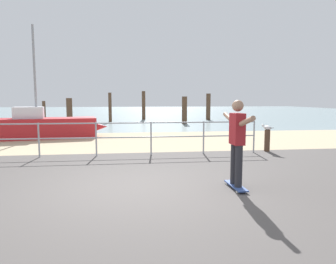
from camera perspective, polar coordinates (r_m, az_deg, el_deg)
ground_plane at (r=5.18m, az=-7.57°, el=-13.74°), size 24.00×10.00×0.04m
beach_strip at (r=12.99m, az=-7.40°, el=-1.65°), size 24.00×6.00×0.04m
sea_surface at (r=40.91m, az=-7.32°, el=3.68°), size 72.00×50.00×0.04m
railing_fence at (r=9.70m, az=-18.01°, el=-0.39°), size 11.69×0.05×1.05m
sailboat at (r=14.69m, az=-21.21°, el=0.93°), size 5.07×2.21×4.89m
skateboard at (r=6.25m, az=12.39°, el=-9.68°), size 0.22×0.80×0.08m
skateboarder at (r=6.06m, az=12.60°, el=-1.01°), size 0.22×1.45×1.65m
bollard_short at (r=10.75m, az=17.80°, el=-1.56°), size 0.18×0.18×0.73m
seagull at (r=10.71m, az=17.81°, el=0.79°), size 0.26×0.46×0.18m
groyne_post_0 at (r=26.26m, az=-21.87°, el=3.62°), size 0.25×0.25×1.57m
groyne_post_1 at (r=22.07m, az=-17.71°, el=3.65°), size 0.39×0.39×1.79m
groyne_post_2 at (r=23.58m, az=-10.63°, el=4.48°), size 0.24×0.24×2.20m
groyne_post_3 at (r=25.84m, az=-4.51°, el=4.90°), size 0.29×0.29×2.37m
groyne_post_4 at (r=21.58m, az=3.05°, el=4.03°), size 0.36×0.36×1.90m
groyne_post_5 at (r=25.58m, az=7.43°, el=4.62°), size 0.36×0.36×2.16m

